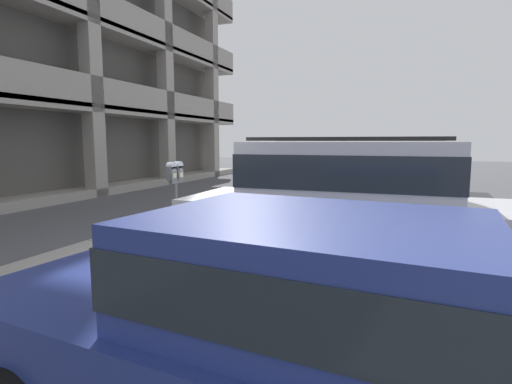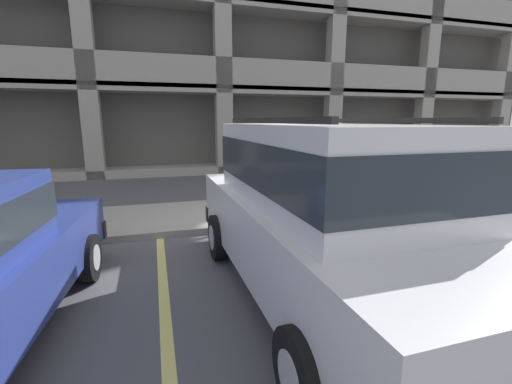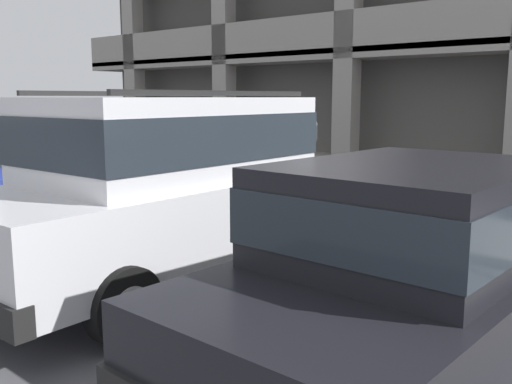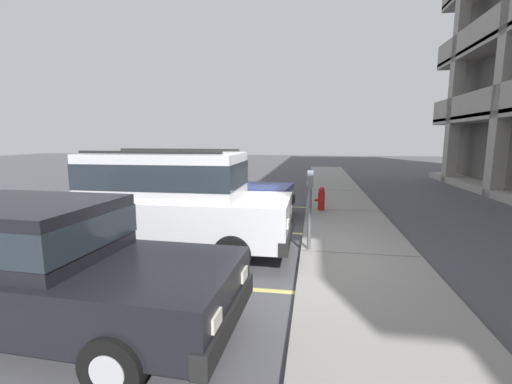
{
  "view_description": "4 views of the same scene",
  "coord_description": "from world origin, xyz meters",
  "px_view_note": "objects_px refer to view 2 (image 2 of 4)",
  "views": [
    {
      "loc": [
        -5.72,
        -3.26,
        1.97
      ],
      "look_at": [
        0.3,
        -0.93,
        1.16
      ],
      "focal_mm": 28.0,
      "sensor_mm": 36.0,
      "label": 1
    },
    {
      "loc": [
        -1.61,
        -5.67,
        2.01
      ],
      "look_at": [
        -0.18,
        -0.88,
        0.96
      ],
      "focal_mm": 24.0,
      "sensor_mm": 36.0,
      "label": 2
    },
    {
      "loc": [
        4.64,
        -6.47,
        1.97
      ],
      "look_at": [
        0.22,
        -1.15,
        0.82
      ],
      "focal_mm": 40.0,
      "sensor_mm": 36.0,
      "label": 3
    },
    {
      "loc": [
        6.37,
        0.42,
        2.25
      ],
      "look_at": [
        -0.24,
        -0.71,
        1.2
      ],
      "focal_mm": 24.0,
      "sensor_mm": 36.0,
      "label": 4
    }
  ],
  "objects_px": {
    "fire_hydrant": "(14,217)",
    "silver_suv": "(324,206)",
    "parking_meter_near": "(241,163)",
    "parking_meter_far": "(506,156)"
  },
  "relations": [
    {
      "from": "parking_meter_near",
      "to": "parking_meter_far",
      "type": "height_order",
      "value": "parking_meter_near"
    },
    {
      "from": "silver_suv",
      "to": "parking_meter_near",
      "type": "bearing_deg",
      "value": 94.52
    },
    {
      "from": "parking_meter_far",
      "to": "fire_hydrant",
      "type": "bearing_deg",
      "value": 178.2
    },
    {
      "from": "fire_hydrant",
      "to": "silver_suv",
      "type": "bearing_deg",
      "value": -37.06
    },
    {
      "from": "silver_suv",
      "to": "fire_hydrant",
      "type": "xyz_separation_m",
      "value": [
        -4.02,
        3.04,
        -0.62
      ]
    },
    {
      "from": "silver_suv",
      "to": "parking_meter_near",
      "type": "distance_m",
      "value": 2.76
    },
    {
      "from": "parking_meter_near",
      "to": "parking_meter_far",
      "type": "xyz_separation_m",
      "value": [
        6.38,
        -0.02,
        -0.06
      ]
    },
    {
      "from": "silver_suv",
      "to": "fire_hydrant",
      "type": "height_order",
      "value": "silver_suv"
    },
    {
      "from": "fire_hydrant",
      "to": "parking_meter_near",
      "type": "bearing_deg",
      "value": -4.5
    },
    {
      "from": "parking_meter_near",
      "to": "parking_meter_far",
      "type": "bearing_deg",
      "value": -0.19
    }
  ]
}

